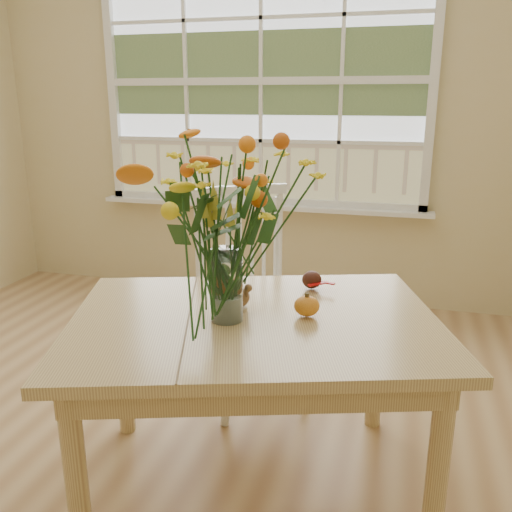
# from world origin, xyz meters

# --- Properties ---
(floor) EXTENTS (4.00, 4.50, 0.01)m
(floor) POSITION_xyz_m (0.00, 0.00, -0.01)
(floor) COLOR #A77D51
(floor) RESTS_ON ground
(wall_back) EXTENTS (4.00, 0.02, 2.70)m
(wall_back) POSITION_xyz_m (0.00, 2.25, 1.35)
(wall_back) COLOR #D7C389
(wall_back) RESTS_ON floor
(window) EXTENTS (2.42, 0.12, 1.74)m
(window) POSITION_xyz_m (0.00, 2.21, 1.53)
(window) COLOR silver
(window) RESTS_ON wall_back
(dining_table) EXTENTS (1.51, 1.28, 0.69)m
(dining_table) POSITION_xyz_m (0.52, 0.17, 0.60)
(dining_table) COLOR tan
(dining_table) RESTS_ON floor
(windsor_chair) EXTENTS (0.64, 0.64, 1.01)m
(windsor_chair) POSITION_xyz_m (0.30, 0.84, 0.57)
(windsor_chair) COLOR white
(windsor_chair) RESTS_ON floor
(flower_vase) EXTENTS (0.53, 0.53, 0.63)m
(flower_vase) POSITION_xyz_m (0.44, 0.13, 1.07)
(flower_vase) COLOR white
(flower_vase) RESTS_ON dining_table
(pumpkin) EXTENTS (0.09, 0.09, 0.07)m
(pumpkin) POSITION_xyz_m (0.70, 0.23, 0.73)
(pumpkin) COLOR #CB6517
(pumpkin) RESTS_ON dining_table
(turkey_figurine) EXTENTS (0.11, 0.11, 0.12)m
(turkey_figurine) POSITION_xyz_m (0.45, 0.22, 0.74)
(turkey_figurine) COLOR #CCB78C
(turkey_figurine) RESTS_ON dining_table
(dark_gourd) EXTENTS (0.13, 0.08, 0.07)m
(dark_gourd) POSITION_xyz_m (0.67, 0.52, 0.73)
(dark_gourd) COLOR #38160F
(dark_gourd) RESTS_ON dining_table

